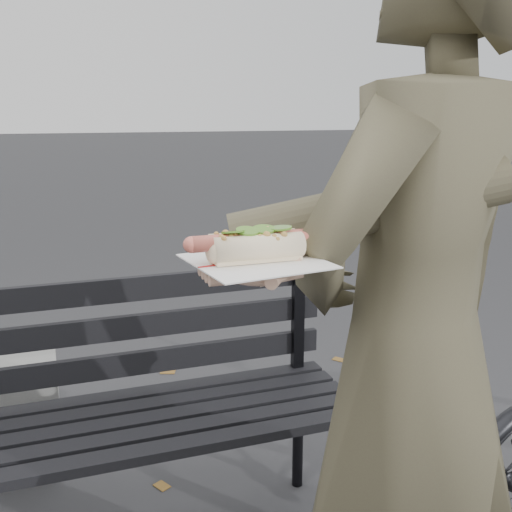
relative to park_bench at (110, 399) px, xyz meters
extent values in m
cylinder|color=black|center=(0.68, -0.24, -0.30)|extent=(0.04, 0.04, 0.45)
cylinder|color=black|center=(0.68, 0.10, -0.30)|extent=(0.04, 0.04, 0.45)
cube|color=black|center=(0.01, -0.25, -0.06)|extent=(1.50, 0.07, 0.03)
cube|color=black|center=(0.01, -0.16, -0.06)|extent=(1.50, 0.07, 0.03)
cube|color=black|center=(0.01, -0.07, -0.06)|extent=(1.50, 0.07, 0.03)
cube|color=black|center=(0.01, 0.02, -0.06)|extent=(1.50, 0.07, 0.03)
cube|color=black|center=(0.01, 0.11, -0.06)|extent=(1.50, 0.07, 0.03)
cube|color=black|center=(0.68, 0.12, 0.15)|extent=(0.04, 0.03, 0.42)
cube|color=black|center=(0.01, 0.14, 0.05)|extent=(1.50, 0.02, 0.08)
cube|color=black|center=(0.01, 0.14, 0.18)|extent=(1.50, 0.02, 0.08)
cube|color=black|center=(0.01, 0.14, 0.31)|extent=(1.50, 0.02, 0.08)
imported|color=brown|center=(0.53, -0.81, 0.38)|extent=(0.78, 0.66, 1.81)
cylinder|color=brown|center=(0.41, -0.82, 0.70)|extent=(0.51, 0.23, 0.19)
cylinder|color=#D8A384|center=(0.20, -0.91, 0.64)|extent=(0.09, 0.08, 0.07)
ellipsoid|color=#D8A384|center=(0.16, -0.92, 0.63)|extent=(0.10, 0.11, 0.03)
cylinder|color=#D8A384|center=(0.10, -0.95, 0.63)|extent=(0.06, 0.02, 0.02)
cylinder|color=#D8A384|center=(0.10, -0.93, 0.63)|extent=(0.06, 0.02, 0.02)
cylinder|color=#D8A384|center=(0.10, -0.91, 0.63)|extent=(0.06, 0.02, 0.02)
cylinder|color=#D8A384|center=(0.10, -0.89, 0.63)|extent=(0.06, 0.02, 0.02)
cylinder|color=#D8A384|center=(0.17, -0.98, 0.63)|extent=(0.04, 0.05, 0.02)
cube|color=white|center=(0.16, -0.92, 0.65)|extent=(0.21, 0.21, 0.00)
cube|color=#B21E1E|center=(0.16, -0.92, 0.65)|extent=(0.19, 0.03, 0.00)
cylinder|color=#DC6654|center=(0.16, -0.92, 0.68)|extent=(0.20, 0.03, 0.02)
sphere|color=#DC6654|center=(0.06, -0.92, 0.68)|extent=(0.02, 0.03, 0.02)
sphere|color=#DC6654|center=(0.26, -0.92, 0.68)|extent=(0.03, 0.03, 0.02)
sphere|color=#9E6B2D|center=(0.13, -0.92, 0.69)|extent=(0.01, 0.01, 0.01)
sphere|color=#9E6B2D|center=(0.17, -0.90, 0.69)|extent=(0.01, 0.01, 0.01)
sphere|color=#9E6B2D|center=(0.10, -0.93, 0.69)|extent=(0.01, 0.01, 0.01)
sphere|color=#9E6B2D|center=(0.16, -0.91, 0.68)|extent=(0.01, 0.01, 0.01)
sphere|color=#9E6B2D|center=(0.11, -0.92, 0.69)|extent=(0.01, 0.01, 0.01)
sphere|color=#9E6B2D|center=(0.18, -0.94, 0.68)|extent=(0.01, 0.01, 0.01)
sphere|color=#9E6B2D|center=(0.15, -0.91, 0.69)|extent=(0.01, 0.01, 0.01)
sphere|color=#9E6B2D|center=(0.10, -0.91, 0.69)|extent=(0.01, 0.01, 0.01)
sphere|color=#9E6B2D|center=(0.18, -0.94, 0.69)|extent=(0.01, 0.01, 0.01)
sphere|color=#9E6B2D|center=(0.17, -0.93, 0.68)|extent=(0.01, 0.01, 0.01)
sphere|color=#9E6B2D|center=(0.11, -0.91, 0.69)|extent=(0.01, 0.01, 0.01)
sphere|color=#9E6B2D|center=(0.21, -0.92, 0.69)|extent=(0.01, 0.01, 0.01)
sphere|color=#9E6B2D|center=(0.11, -0.93, 0.69)|extent=(0.01, 0.01, 0.01)
sphere|color=#9E6B2D|center=(0.11, -0.91, 0.69)|extent=(0.01, 0.01, 0.01)
sphere|color=#9E6B2D|center=(0.16, -0.94, 0.69)|extent=(0.01, 0.01, 0.01)
sphere|color=#9E6B2D|center=(0.18, -0.93, 0.69)|extent=(0.01, 0.01, 0.01)
sphere|color=#9E6B2D|center=(0.10, -0.94, 0.69)|extent=(0.01, 0.01, 0.01)
sphere|color=#9E6B2D|center=(0.17, -0.94, 0.69)|extent=(0.01, 0.01, 0.01)
sphere|color=#9E6B2D|center=(0.13, -0.92, 0.68)|extent=(0.01, 0.01, 0.01)
sphere|color=#9E6B2D|center=(0.17, -0.90, 0.69)|extent=(0.01, 0.01, 0.01)
sphere|color=#9E6B2D|center=(0.20, -0.93, 0.69)|extent=(0.01, 0.01, 0.01)
sphere|color=#9E6B2D|center=(0.20, -0.94, 0.69)|extent=(0.01, 0.01, 0.01)
sphere|color=#9E6B2D|center=(0.18, -0.91, 0.69)|extent=(0.01, 0.01, 0.01)
sphere|color=#9E6B2D|center=(0.11, -0.93, 0.69)|extent=(0.01, 0.01, 0.01)
sphere|color=#9E6B2D|center=(0.11, -0.90, 0.69)|extent=(0.01, 0.01, 0.01)
sphere|color=#9E6B2D|center=(0.15, -0.92, 0.69)|extent=(0.01, 0.01, 0.01)
sphere|color=#9E6B2D|center=(0.14, -0.90, 0.69)|extent=(0.01, 0.01, 0.01)
sphere|color=#9E6B2D|center=(0.12, -0.93, 0.69)|extent=(0.01, 0.01, 0.01)
sphere|color=#9E6B2D|center=(0.10, -0.91, 0.69)|extent=(0.01, 0.01, 0.01)
sphere|color=#9E6B2D|center=(0.14, -0.93, 0.68)|extent=(0.01, 0.01, 0.01)
cylinder|color=#528A25|center=(0.12, -0.92, 0.70)|extent=(0.04, 0.04, 0.01)
cylinder|color=#528A25|center=(0.15, -0.92, 0.70)|extent=(0.04, 0.04, 0.01)
cylinder|color=#528A25|center=(0.17, -0.92, 0.70)|extent=(0.04, 0.04, 0.01)
cylinder|color=#528A25|center=(0.20, -0.92, 0.70)|extent=(0.04, 0.04, 0.01)
cube|color=brown|center=(1.38, 1.11, -0.52)|extent=(0.08, 0.09, 0.00)
cube|color=brown|center=(0.41, 1.27, -0.52)|extent=(0.09, 0.08, 0.00)
cube|color=brown|center=(0.19, 0.26, -0.52)|extent=(0.07, 0.07, 0.00)
camera|label=1|loc=(-0.13, -1.76, 0.87)|focal=42.00mm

